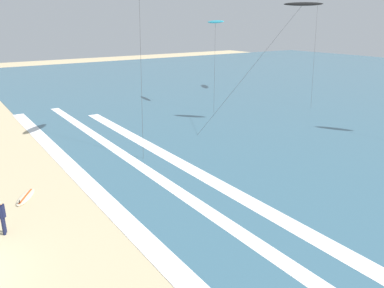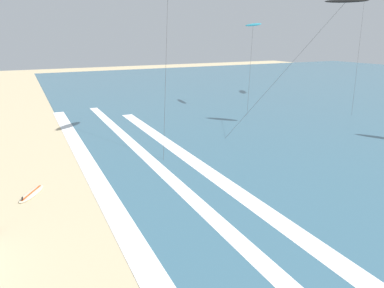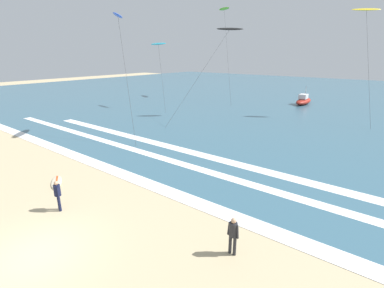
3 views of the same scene
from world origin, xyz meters
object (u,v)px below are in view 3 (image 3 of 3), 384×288
object	(u,v)px
kite_yellow_far_right	(366,10)
kite_blue_mid_center	(118,16)
surfer_right_near	(58,193)
kite_lime_low_near	(224,9)
surfboard_left_pile	(57,182)
surfer_mid_group	(233,233)
offshore_boat	(303,101)
kite_black_high_right	(230,29)
kite_cyan_distant_high	(158,44)

from	to	relation	value
kite_yellow_far_right	kite_blue_mid_center	bearing A→B (deg)	-125.03
surfer_right_near	kite_lime_low_near	xyz separation A→B (m)	(-15.43, 39.30, 13.73)
surfboard_left_pile	kite_lime_low_near	xyz separation A→B (m)	(-12.18, 37.79, 14.64)
surfer_mid_group	surfer_right_near	size ratio (longest dim) A/B	1.00
surfer_right_near	offshore_boat	world-z (taller)	offshore_boat
surfboard_left_pile	kite_black_high_right	size ratio (longest dim) A/B	0.20
surfer_right_near	kite_blue_mid_center	size ratio (longest dim) A/B	0.15
kite_lime_low_near	kite_cyan_distant_high	bearing A→B (deg)	-95.60
kite_blue_mid_center	offshore_boat	world-z (taller)	kite_blue_mid_center
kite_blue_mid_center	surfboard_left_pile	bearing A→B (deg)	-60.46
kite_lime_low_near	kite_blue_mid_center	size ratio (longest dim) A/B	1.37
surfboard_left_pile	kite_blue_mid_center	size ratio (longest dim) A/B	0.19
surfboard_left_pile	kite_black_high_right	xyz separation A→B (m)	(-2.29, 23.47, 10.18)
kite_blue_mid_center	kite_black_high_right	bearing A→B (deg)	75.53
surfer_right_near	kite_lime_low_near	distance (m)	44.39
surfboard_left_pile	kite_black_high_right	bearing A→B (deg)	95.58
kite_lime_low_near	kite_cyan_distant_high	world-z (taller)	kite_lime_low_near
kite_black_high_right	kite_yellow_far_right	world-z (taller)	kite_yellow_far_right
kite_blue_mid_center	kite_cyan_distant_high	size ratio (longest dim) A/B	1.21
surfer_mid_group	surfboard_left_pile	bearing A→B (deg)	-175.19
surfboard_left_pile	kite_blue_mid_center	world-z (taller)	kite_blue_mid_center
kite_black_high_right	offshore_boat	xyz separation A→B (m)	(4.91, 14.71, -9.67)
surfboard_left_pile	offshore_boat	distance (m)	38.27
surfer_mid_group	kite_lime_low_near	distance (m)	46.01
surfer_mid_group	offshore_boat	distance (m)	38.30
kite_yellow_far_right	offshore_boat	size ratio (longest dim) A/B	2.39
kite_lime_low_near	kite_cyan_distant_high	size ratio (longest dim) A/B	1.66
kite_lime_low_near	surfer_right_near	bearing A→B (deg)	-68.57
kite_yellow_far_right	offshore_boat	distance (m)	14.91
kite_lime_low_near	kite_black_high_right	xyz separation A→B (m)	(9.89, -14.32, -4.46)
surfer_mid_group	surfboard_left_pile	world-z (taller)	surfer_mid_group
surfboard_left_pile	kite_yellow_far_right	xyz separation A→B (m)	(10.04, 32.63, 12.19)
surfboard_left_pile	kite_blue_mid_center	xyz separation A→B (m)	(-5.74, 10.12, 10.66)
kite_lime_low_near	offshore_boat	distance (m)	20.47
surfer_mid_group	surfer_right_near	bearing A→B (deg)	-163.67
surfer_right_near	surfboard_left_pile	world-z (taller)	surfer_right_near
kite_black_high_right	kite_cyan_distant_high	distance (m)	11.42
kite_black_high_right	kite_cyan_distant_high	bearing A→B (deg)	-178.15
surfboard_left_pile	offshore_boat	xyz separation A→B (m)	(2.62, 38.18, 0.51)
surfer_right_near	kite_black_high_right	bearing A→B (deg)	102.50
kite_lime_low_near	kite_black_high_right	distance (m)	17.97
surfer_right_near	offshore_boat	size ratio (longest dim) A/B	0.30
surfer_mid_group	kite_black_high_right	xyz separation A→B (m)	(-14.07, 22.48, 9.27)
kite_yellow_far_right	offshore_boat	world-z (taller)	kite_yellow_far_right
surfer_mid_group	offshore_boat	bearing A→B (deg)	103.83
surfer_right_near	offshore_boat	xyz separation A→B (m)	(-0.63, 39.69, -0.40)
surfer_right_near	kite_blue_mid_center	xyz separation A→B (m)	(-8.98, 11.63, 9.75)
surfboard_left_pile	kite_yellow_far_right	world-z (taller)	kite_yellow_far_right
kite_lime_low_near	kite_blue_mid_center	bearing A→B (deg)	-76.89
kite_lime_low_near	kite_blue_mid_center	distance (m)	28.68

